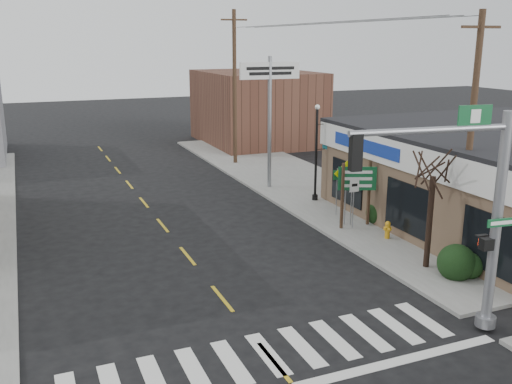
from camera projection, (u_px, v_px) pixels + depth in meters
name	position (u px, v px, depth m)	size (l,w,h in m)	color
ground	(274.00, 362.00, 14.53)	(140.00, 140.00, 0.00)	black
sidewalk_right	(329.00, 198.00, 29.44)	(6.00, 38.00, 0.13)	slate
center_line	(187.00, 256.00, 21.66)	(0.12, 56.00, 0.01)	gold
crosswalk	(268.00, 354.00, 14.88)	(11.00, 2.20, 0.01)	silver
bldg_distant_right	(257.00, 108.00, 45.02)	(8.00, 10.00, 5.60)	brown
traffic_signal_pole	(478.00, 202.00, 14.87)	(4.93, 0.38, 6.24)	gray
guide_sign	(357.00, 185.00, 24.22)	(1.63, 0.14, 2.85)	#452F20
fire_hydrant	(388.00, 229.00, 23.12)	(0.23, 0.23, 0.73)	orange
ped_crossing_sign	(346.00, 181.00, 24.43)	(1.11, 0.08, 2.86)	gray
lamp_post	(317.00, 145.00, 28.13)	(0.62, 0.49, 4.80)	black
dance_center_sign	(270.00, 90.00, 30.11)	(3.30, 0.21, 7.02)	gray
bare_tree	(435.00, 160.00, 19.33)	(2.47, 2.47, 4.94)	black
shrub_front	(456.00, 263.00, 19.36)	(1.30, 1.30, 0.97)	#173A15
shrub_back	(378.00, 213.00, 25.17)	(1.11, 1.11, 0.83)	#1C3015
utility_pole_near	(470.00, 138.00, 19.86)	(1.53, 0.23, 8.81)	#493A22
utility_pole_far	(235.00, 86.00, 36.37)	(1.68, 0.25, 9.68)	#493421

